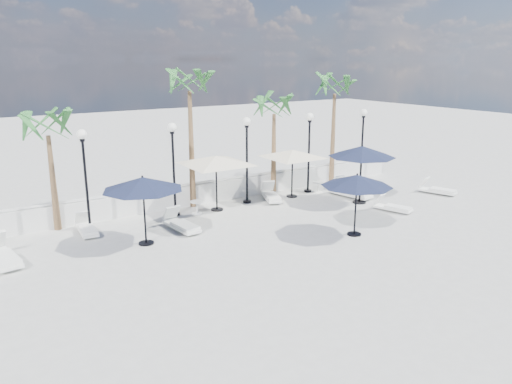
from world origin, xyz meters
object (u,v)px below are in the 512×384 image
lounger_4 (271,195)px  parasol_navy_mid (357,181)px  lounger_6 (393,207)px  parasol_navy_right (362,152)px  lounger_1 (3,256)px  lounger_5 (350,191)px  parasol_cream_sq_a (216,156)px  lounger_2 (181,224)px  parasol_cream_sq_b (293,150)px  parasol_navy_left (143,184)px  lounger_7 (437,189)px  lounger_3 (87,228)px

lounger_4 → parasol_navy_mid: 5.80m
lounger_4 → lounger_6: lounger_4 is taller
lounger_6 → parasol_navy_right: bearing=79.8°
lounger_1 → lounger_5: (14.75, -0.10, 0.01)m
lounger_6 → parasol_cream_sq_a: size_ratio=0.33×
lounger_1 → lounger_2: 6.11m
lounger_5 → parasol_navy_mid: bearing=-141.2°
lounger_2 → parasol_cream_sq_b: bearing=8.2°
lounger_4 → parasol_navy_mid: bearing=-68.8°
lounger_5 → parasol_navy_left: parasol_navy_left is taller
lounger_7 → parasol_navy_mid: parasol_navy_mid is taller
lounger_5 → lounger_7: (3.93, -1.88, -0.05)m
lounger_1 → lounger_5: size_ratio=0.96×
parasol_navy_left → parasol_navy_right: parasol_navy_right is taller
lounger_6 → lounger_4: bearing=109.5°
lounger_7 → lounger_5: bearing=135.4°
lounger_3 → parasol_navy_mid: parasol_navy_mid is taller
lounger_3 → parasol_cream_sq_a: parasol_cream_sq_a is taller
lounger_6 → parasol_navy_left: (-10.25, 1.99, 1.97)m
lounger_1 → lounger_6: 14.96m
lounger_7 → parasol_navy_right: 4.84m
lounger_3 → parasol_navy_mid: (8.26, -5.51, 1.83)m
lounger_3 → lounger_4: bearing=4.0°
lounger_6 → parasol_navy_right: 2.76m
lounger_5 → lounger_6: 2.69m
lounger_1 → lounger_3: 3.31m
lounger_3 → lounger_4: lounger_4 is taller
parasol_cream_sq_a → parasol_navy_right: bearing=-22.6°
parasol_navy_right → lounger_2: bearing=173.6°
parasol_navy_right → parasol_cream_sq_a: size_ratio=0.57×
lounger_6 → parasol_cream_sq_a: 7.82m
lounger_3 → parasol_navy_mid: 10.10m
lounger_3 → lounger_5: (11.76, -1.53, 0.06)m
lounger_2 → parasol_navy_left: 2.64m
lounger_6 → parasol_cream_sq_b: (-2.22, 4.21, 2.03)m
lounger_6 → parasol_navy_right: (-0.27, 1.72, 2.13)m
lounger_1 → lounger_5: 14.75m
lounger_4 → parasol_navy_right: parasol_navy_right is taller
lounger_1 → lounger_7: (18.68, -1.98, -0.04)m
lounger_6 → lounger_7: (3.98, 0.81, 0.02)m
lounger_1 → parasol_cream_sq_a: (8.47, 1.42, 2.10)m
lounger_7 → parasol_cream_sq_b: bearing=132.2°
parasol_navy_right → lounger_1: bearing=175.8°
parasol_navy_mid → parasol_navy_right: (3.18, 3.01, 0.29)m
parasol_navy_right → parasol_cream_sq_a: (-5.95, 2.48, 0.03)m
lounger_3 → lounger_7: bearing=-8.3°
lounger_6 → lounger_7: lounger_7 is taller
lounger_4 → parasol_navy_right: bearing=-16.8°
lounger_4 → parasol_navy_right: (3.11, -2.50, 2.10)m
parasol_cream_sq_a → lounger_3: bearing=179.8°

